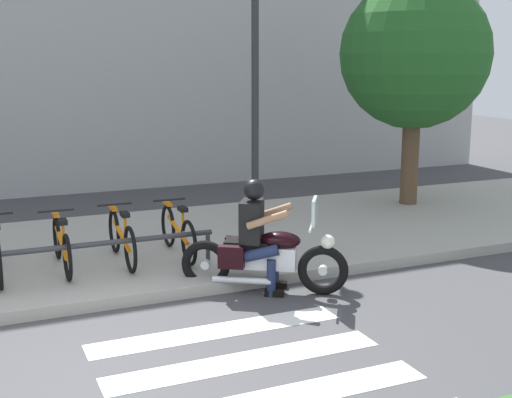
{
  "coord_description": "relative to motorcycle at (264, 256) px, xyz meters",
  "views": [
    {
      "loc": [
        -0.98,
        -5.6,
        2.86
      ],
      "look_at": [
        2.55,
        2.52,
        1.03
      ],
      "focal_mm": 47.13,
      "sensor_mm": 36.0,
      "label": 1
    }
  ],
  "objects": [
    {
      "name": "crosswalk_stripe_2",
      "position": [
        -0.99,
        -1.76,
        -0.45
      ],
      "size": [
        2.8,
        0.4,
        0.01
      ],
      "primitive_type": "cube",
      "color": "white",
      "rests_on": "ground"
    },
    {
      "name": "sidewalk",
      "position": [
        -2.34,
        2.32,
        -0.38
      ],
      "size": [
        24.0,
        4.4,
        0.15
      ],
      "primitive_type": "cube",
      "color": "#A8A399",
      "rests_on": "ground"
    },
    {
      "name": "bicycle_3",
      "position": [
        -2.26,
        1.46,
        0.03
      ],
      "size": [
        0.48,
        1.65,
        0.73
      ],
      "color": "black",
      "rests_on": "sidewalk"
    },
    {
      "name": "bicycle_4",
      "position": [
        -1.47,
        1.46,
        0.04
      ],
      "size": [
        0.48,
        1.66,
        0.75
      ],
      "color": "black",
      "rests_on": "sidewalk"
    },
    {
      "name": "crosswalk_stripe_3",
      "position": [
        -0.99,
        -0.96,
        -0.45
      ],
      "size": [
        2.8,
        0.4,
        0.01
      ],
      "primitive_type": "cube",
      "color": "white",
      "rests_on": "ground"
    },
    {
      "name": "bicycle_5",
      "position": [
        -0.68,
        1.46,
        0.04
      ],
      "size": [
        0.48,
        1.65,
        0.76
      ],
      "color": "black",
      "rests_on": "sidewalk"
    },
    {
      "name": "ground_plane",
      "position": [
        -2.34,
        -1.76,
        -0.46
      ],
      "size": [
        48.0,
        48.0,
        0.0
      ],
      "primitive_type": "plane",
      "color": "#424244"
    },
    {
      "name": "motorcycle",
      "position": [
        0.0,
        0.0,
        0.0
      ],
      "size": [
        1.85,
        1.24,
        1.22
      ],
      "color": "black",
      "rests_on": "ground"
    },
    {
      "name": "crosswalk_stripe_1",
      "position": [
        -0.99,
        -2.56,
        -0.45
      ],
      "size": [
        2.8,
        0.4,
        0.01
      ],
      "primitive_type": "cube",
      "color": "white",
      "rests_on": "ground"
    },
    {
      "name": "bike_rack",
      "position": [
        -2.66,
        0.91,
        0.11
      ],
      "size": [
        4.57,
        0.07,
        0.49
      ],
      "color": "#333338",
      "rests_on": "sidewalk"
    },
    {
      "name": "street_lamp",
      "position": [
        1.05,
        2.72,
        2.03
      ],
      "size": [
        0.28,
        0.28,
        4.07
      ],
      "color": "#2D2D33",
      "rests_on": "ground"
    },
    {
      "name": "rider",
      "position": [
        -0.06,
        0.04,
        0.37
      ],
      "size": [
        0.77,
        0.73,
        1.44
      ],
      "color": "black",
      "rests_on": "ground"
    },
    {
      "name": "tree_near_rack",
      "position": [
        4.45,
        3.12,
        2.51
      ],
      "size": [
        2.78,
        2.78,
        4.38
      ],
      "color": "brown",
      "rests_on": "ground"
    }
  ]
}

